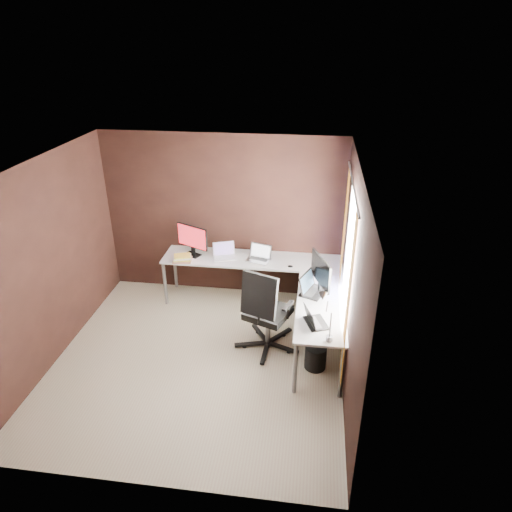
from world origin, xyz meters
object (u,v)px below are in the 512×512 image
Objects in this scene: monitor_left at (192,239)px; laptop_black_small at (314,320)px; laptop_white at (224,254)px; laptop_silver at (259,257)px; wastebasket at (315,357)px; book_stack at (182,258)px; laptop_black_big at (311,288)px; office_chair at (266,325)px; monitor_right at (321,272)px; desk_lamp at (325,310)px; drawer_pedestal at (314,300)px.

monitor_left reaches higher than laptop_black_small.
laptop_white is 0.53m from laptop_silver.
wastebasket is (1.41, -1.44, -0.62)m from laptop_white.
laptop_white is 1.26× the size of book_stack.
laptop_black_small is at bearing -153.67° from laptop_black_big.
laptop_white is 0.32× the size of office_chair.
laptop_black_big is (0.78, -0.82, 0.01)m from laptop_silver.
laptop_silver is 1.78m from wastebasket.
monitor_right reaches higher than monitor_left.
desk_lamp reaches higher than laptop_silver.
monitor_left is 0.53m from laptop_white.
monitor_left is 1.03m from laptop_silver.
office_chair is at bearing 140.31° from laptop_black_big.
drawer_pedestal is 2.02m from book_stack.
wastebasket is (-0.06, 0.35, -0.93)m from desk_lamp.
laptop_white is 0.97× the size of laptop_silver.
office_chair is at bearing 156.97° from desk_lamp.
monitor_right is 2.11m from book_stack.
drawer_pedestal is at bearing 15.41° from laptop_black_big.
laptop_silver is at bearing 9.36° from book_stack.
laptop_black_big reaches higher than drawer_pedestal.
laptop_black_big reaches higher than laptop_black_small.
monitor_left is 1.29× the size of laptop_silver.
monitor_left reaches higher than office_chair.
laptop_black_big is at bearing -97.05° from drawer_pedestal.
wastebasket is at bearing -4.43° from office_chair.
laptop_black_small is 0.40m from desk_lamp.
desk_lamp reaches higher than laptop_black_big.
desk_lamp is 0.99m from wastebasket.
laptop_black_big is at bearing 80.73° from monitor_right.
drawer_pedestal is 0.98m from office_chair.
monitor_right is at bearing -83.77° from drawer_pedestal.
drawer_pedestal is 1.58× the size of laptop_white.
laptop_white is at bearing 19.01° from book_stack.
monitor_left is at bearing 157.46° from desk_lamp.
office_chair is at bearing -75.59° from laptop_white.
laptop_black_big is at bearing 48.94° from office_chair.
office_chair is at bearing -61.26° from laptop_silver.
office_chair is at bearing -34.39° from book_stack.
book_stack is at bearing 34.08° from laptop_black_small.
desk_lamp is at bearing -175.64° from laptop_black_small.
office_chair reaches higher than laptop_black_small.
monitor_right is at bearing 113.02° from desk_lamp.
wastebasket is at bearing -147.84° from laptop_black_big.
book_stack is at bearing 166.70° from office_chair.
monitor_left is at bearing 62.87° from book_stack.
monitor_right is 1.22m from laptop_silver.
office_chair is (-0.55, -0.29, -0.44)m from laptop_black_big.
laptop_white is at bearing 20.01° from laptop_black_small.
monitor_right is at bearing -25.83° from laptop_black_small.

